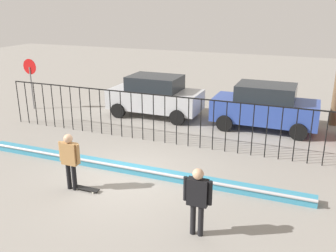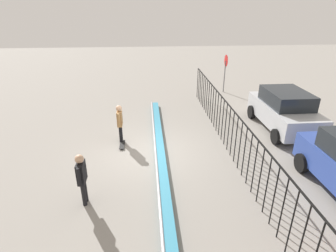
{
  "view_description": "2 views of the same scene",
  "coord_description": "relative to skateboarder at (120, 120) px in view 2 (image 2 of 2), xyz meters",
  "views": [
    {
      "loc": [
        5.03,
        -8.99,
        5.11
      ],
      "look_at": [
        1.06,
        0.92,
        1.54
      ],
      "focal_mm": 39.61,
      "sensor_mm": 36.0,
      "label": 1
    },
    {
      "loc": [
        9.69,
        0.04,
        5.52
      ],
      "look_at": [
        0.62,
        0.77,
        1.43
      ],
      "focal_mm": 29.16,
      "sensor_mm": 36.0,
      "label": 2
    }
  ],
  "objects": [
    {
      "name": "skateboard",
      "position": [
        0.41,
        0.07,
        -0.95
      ],
      "size": [
        0.8,
        0.2,
        0.07
      ],
      "rotation": [
        0.0,
        0.0,
        -0.04
      ],
      "color": "black",
      "rests_on": "ground"
    },
    {
      "name": "perimeter_fence",
      "position": [
        1.07,
        4.41,
        0.14
      ],
      "size": [
        14.04,
        0.04,
        1.87
      ],
      "color": "black",
      "rests_on": "ground"
    },
    {
      "name": "camera_operator",
      "position": [
        3.99,
        -0.77,
        -0.0
      ],
      "size": [
        0.67,
        0.25,
        1.67
      ],
      "rotation": [
        0.0,
        0.0,
        2.86
      ],
      "color": "black",
      "rests_on": "ground"
    },
    {
      "name": "parked_car_silver",
      "position": [
        -0.72,
        7.58,
        -0.03
      ],
      "size": [
        4.3,
        2.12,
        1.9
      ],
      "rotation": [
        0.0,
        0.0,
        0.06
      ],
      "color": "#B7BABF",
      "rests_on": "ground"
    },
    {
      "name": "skateboarder",
      "position": [
        0.0,
        0.0,
        0.0
      ],
      "size": [
        0.68,
        0.25,
        1.68
      ],
      "rotation": [
        0.0,
        0.0,
        -0.15
      ],
      "color": "black",
      "rests_on": "ground"
    },
    {
      "name": "bowl_coping_ledge",
      "position": [
        1.07,
        1.61,
        -0.89
      ],
      "size": [
        11.0,
        0.4,
        0.27
      ],
      "color": "teal",
      "rests_on": "ground"
    },
    {
      "name": "ground_plane",
      "position": [
        1.07,
        1.15,
        -1.01
      ],
      "size": [
        60.0,
        60.0,
        0.0
      ],
      "primitive_type": "plane",
      "color": "gray"
    },
    {
      "name": "stop_sign",
      "position": [
        -6.9,
        6.41,
        0.61
      ],
      "size": [
        0.76,
        0.07,
        2.5
      ],
      "color": "slate",
      "rests_on": "ground"
    }
  ]
}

